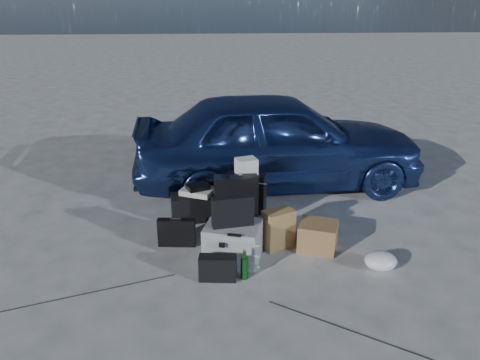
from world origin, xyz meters
name	(u,v)px	position (x,y,z in m)	size (l,w,h in m)	color
ground	(238,260)	(0.00, 0.00, 0.00)	(60.00, 60.00, 0.00)	beige
car	(277,140)	(0.71, 2.10, 0.70)	(1.65, 4.10, 1.40)	#2D4691
pelican_case	(233,242)	(-0.05, 0.04, 0.21)	(0.56, 0.46, 0.41)	gray
laptop_bag	(233,211)	(-0.05, 0.03, 0.57)	(0.43, 0.11, 0.33)	black
briefcase	(177,233)	(-0.67, 0.37, 0.16)	(0.42, 0.09, 0.33)	black
suitcase_left	(236,203)	(0.03, 0.76, 0.34)	(0.52, 0.19, 0.67)	black
suitcase_right	(246,195)	(0.18, 1.06, 0.29)	(0.49, 0.17, 0.58)	black
white_carton	(246,166)	(0.17, 1.07, 0.68)	(0.25, 0.20, 0.20)	silver
duffel_bag	(199,206)	(-0.43, 1.03, 0.17)	(0.68, 0.29, 0.34)	black
flat_box_white	(198,191)	(-0.43, 1.05, 0.37)	(0.38, 0.29, 0.07)	silver
flat_box_black	(198,187)	(-0.43, 1.04, 0.43)	(0.27, 0.19, 0.06)	black
kraft_bag	(278,229)	(0.47, 0.26, 0.22)	(0.34, 0.20, 0.45)	#A88549
cardboard_box	(318,236)	(0.91, 0.20, 0.15)	(0.41, 0.36, 0.31)	#946540
plastic_bag	(381,261)	(1.46, -0.26, 0.09)	(0.33, 0.29, 0.18)	white
messenger_bag	(218,268)	(-0.22, -0.34, 0.13)	(0.37, 0.14, 0.26)	black
green_bottle	(245,264)	(0.05, -0.34, 0.16)	(0.08, 0.08, 0.32)	#0A340F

